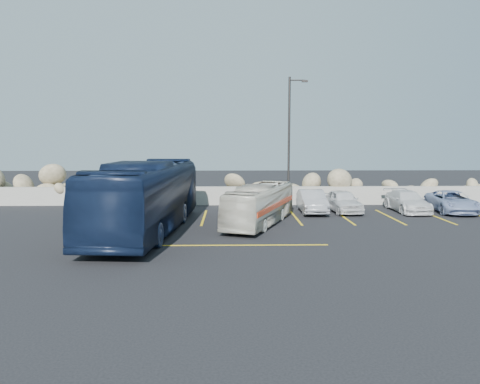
{
  "coord_description": "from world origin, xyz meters",
  "views": [
    {
      "loc": [
        -1.04,
        -18.66,
        4.39
      ],
      "look_at": [
        -0.56,
        4.0,
        1.77
      ],
      "focal_mm": 35.0,
      "sensor_mm": 36.0,
      "label": 1
    }
  ],
  "objects_px": {
    "car_a": "(343,201)",
    "car_c": "(407,201)",
    "lamppost": "(290,140)",
    "vintage_bus": "(260,204)",
    "tour_coach": "(147,197)",
    "car_b": "(312,201)",
    "car_d": "(452,202)"
  },
  "relations": [
    {
      "from": "car_c",
      "to": "car_b",
      "type": "bearing_deg",
      "value": -178.9
    },
    {
      "from": "tour_coach",
      "to": "vintage_bus",
      "type": "bearing_deg",
      "value": 22.93
    },
    {
      "from": "lamppost",
      "to": "tour_coach",
      "type": "xyz_separation_m",
      "value": [
        -7.5,
        -6.38,
        -2.63
      ]
    },
    {
      "from": "tour_coach",
      "to": "car_c",
      "type": "distance_m",
      "value": 15.67
    },
    {
      "from": "car_a",
      "to": "car_d",
      "type": "height_order",
      "value": "car_a"
    },
    {
      "from": "tour_coach",
      "to": "car_b",
      "type": "relative_size",
      "value": 2.98
    },
    {
      "from": "car_a",
      "to": "car_c",
      "type": "height_order",
      "value": "car_a"
    },
    {
      "from": "car_a",
      "to": "car_b",
      "type": "distance_m",
      "value": 1.88
    },
    {
      "from": "car_b",
      "to": "car_d",
      "type": "bearing_deg",
      "value": 0.71
    },
    {
      "from": "car_c",
      "to": "lamppost",
      "type": "bearing_deg",
      "value": 173.85
    },
    {
      "from": "tour_coach",
      "to": "car_c",
      "type": "relative_size",
      "value": 2.8
    },
    {
      "from": "lamppost",
      "to": "vintage_bus",
      "type": "xyz_separation_m",
      "value": [
        -2.07,
        -4.59,
        -3.27
      ]
    },
    {
      "from": "car_a",
      "to": "car_b",
      "type": "height_order",
      "value": "car_b"
    },
    {
      "from": "vintage_bus",
      "to": "car_d",
      "type": "xyz_separation_m",
      "value": [
        11.69,
        3.74,
        -0.39
      ]
    },
    {
      "from": "car_c",
      "to": "car_a",
      "type": "bearing_deg",
      "value": -179.98
    },
    {
      "from": "lamppost",
      "to": "vintage_bus",
      "type": "height_order",
      "value": "lamppost"
    },
    {
      "from": "car_d",
      "to": "car_c",
      "type": "bearing_deg",
      "value": -179.9
    },
    {
      "from": "car_a",
      "to": "car_c",
      "type": "xyz_separation_m",
      "value": [
        3.9,
        0.08,
        -0.04
      ]
    },
    {
      "from": "tour_coach",
      "to": "car_b",
      "type": "xyz_separation_m",
      "value": [
        8.75,
        5.54,
        -1.01
      ]
    },
    {
      "from": "tour_coach",
      "to": "car_a",
      "type": "relative_size",
      "value": 3.09
    },
    {
      "from": "lamppost",
      "to": "tour_coach",
      "type": "height_order",
      "value": "lamppost"
    },
    {
      "from": "car_b",
      "to": "car_c",
      "type": "xyz_separation_m",
      "value": [
        5.78,
        0.23,
        -0.04
      ]
    },
    {
      "from": "tour_coach",
      "to": "car_b",
      "type": "height_order",
      "value": "tour_coach"
    },
    {
      "from": "car_b",
      "to": "car_c",
      "type": "relative_size",
      "value": 0.94
    },
    {
      "from": "car_a",
      "to": "vintage_bus",
      "type": "bearing_deg",
      "value": -148.03
    },
    {
      "from": "lamppost",
      "to": "car_a",
      "type": "bearing_deg",
      "value": -12.52
    },
    {
      "from": "lamppost",
      "to": "vintage_bus",
      "type": "relative_size",
      "value": 1.09
    },
    {
      "from": "tour_coach",
      "to": "car_c",
      "type": "bearing_deg",
      "value": 26.35
    },
    {
      "from": "car_c",
      "to": "tour_coach",
      "type": "bearing_deg",
      "value": -159.5
    },
    {
      "from": "lamppost",
      "to": "car_b",
      "type": "bearing_deg",
      "value": -34.01
    },
    {
      "from": "lamppost",
      "to": "vintage_bus",
      "type": "distance_m",
      "value": 6.01
    },
    {
      "from": "lamppost",
      "to": "car_c",
      "type": "relative_size",
      "value": 1.87
    }
  ]
}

